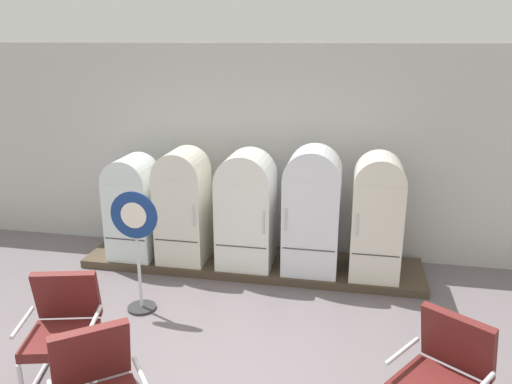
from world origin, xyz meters
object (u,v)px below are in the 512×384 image
(refrigerator_4, at_px, (377,213))
(armchair_right, at_px, (444,373))
(refrigerator_1, at_px, (183,202))
(armchair_left, at_px, (63,324))
(refrigerator_3, at_px, (312,207))
(sign_stand, at_px, (137,250))
(refrigerator_2, at_px, (246,206))
(refrigerator_0, at_px, (133,204))

(refrigerator_4, xyz_separation_m, armchair_right, (0.43, -2.50, -0.38))
(refrigerator_1, xyz_separation_m, armchair_left, (-0.29, -2.42, -0.36))
(refrigerator_3, xyz_separation_m, armchair_right, (1.22, -2.49, -0.41))
(refrigerator_3, xyz_separation_m, sign_stand, (-1.79, -1.21, -0.21))
(refrigerator_3, height_order, armchair_right, refrigerator_3)
(sign_stand, bearing_deg, armchair_right, -23.15)
(sign_stand, bearing_deg, refrigerator_3, 34.05)
(refrigerator_4, distance_m, sign_stand, 2.85)
(refrigerator_1, xyz_separation_m, refrigerator_4, (2.45, 0.02, 0.02))
(refrigerator_4, bearing_deg, sign_stand, -154.63)
(refrigerator_2, distance_m, sign_stand, 1.55)
(refrigerator_3, bearing_deg, refrigerator_2, 179.54)
(refrigerator_2, height_order, refrigerator_3, refrigerator_3)
(refrigerator_0, distance_m, refrigerator_2, 1.54)
(refrigerator_2, xyz_separation_m, armchair_left, (-1.12, -2.43, -0.36))
(refrigerator_3, bearing_deg, refrigerator_4, 0.89)
(refrigerator_1, distance_m, refrigerator_4, 2.45)
(refrigerator_4, height_order, armchair_right, refrigerator_4)
(armchair_right, height_order, sign_stand, sign_stand)
(refrigerator_1, relative_size, refrigerator_4, 0.98)
(refrigerator_0, distance_m, refrigerator_3, 2.37)
(refrigerator_4, xyz_separation_m, sign_stand, (-2.57, -1.22, -0.19))
(refrigerator_2, bearing_deg, armchair_left, -114.76)
(refrigerator_4, bearing_deg, refrigerator_0, -179.66)
(refrigerator_0, bearing_deg, refrigerator_2, 0.49)
(armchair_right, bearing_deg, refrigerator_0, 145.27)
(refrigerator_2, relative_size, refrigerator_4, 0.98)
(refrigerator_4, relative_size, sign_stand, 1.09)
(refrigerator_0, bearing_deg, refrigerator_4, 0.34)
(refrigerator_4, relative_size, armchair_right, 1.58)
(refrigerator_4, bearing_deg, refrigerator_2, -179.80)
(armchair_left, relative_size, sign_stand, 0.69)
(armchair_left, xyz_separation_m, armchair_right, (3.17, -0.07, 0.00))
(refrigerator_1, bearing_deg, refrigerator_3, 0.21)
(armchair_left, height_order, sign_stand, sign_stand)
(refrigerator_1, height_order, refrigerator_2, refrigerator_2)
(armchair_right, xyz_separation_m, sign_stand, (-3.00, 1.28, 0.20))
(refrigerator_0, xyz_separation_m, refrigerator_2, (1.53, 0.01, 0.06))
(refrigerator_2, relative_size, armchair_left, 1.55)
(refrigerator_1, distance_m, armchair_left, 2.46)
(refrigerator_2, distance_m, armchair_left, 2.70)
(refrigerator_3, relative_size, refrigerator_4, 1.04)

